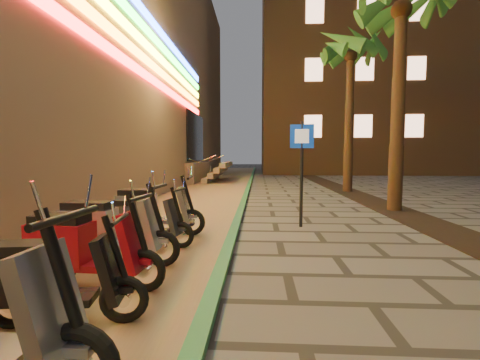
# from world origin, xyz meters

# --- Properties ---
(ground) EXTENTS (120.00, 120.00, 0.00)m
(ground) POSITION_xyz_m (0.00, 0.00, 0.00)
(ground) COLOR #474442
(ground) RESTS_ON ground
(parking_strip) EXTENTS (3.40, 60.00, 0.01)m
(parking_strip) POSITION_xyz_m (-2.60, 10.00, 0.01)
(parking_strip) COLOR #8C7251
(parking_strip) RESTS_ON ground
(green_curb) EXTENTS (0.18, 60.00, 0.10)m
(green_curb) POSITION_xyz_m (-0.90, 10.00, 0.05)
(green_curb) COLOR #2A7241
(green_curb) RESTS_ON ground
(planting_strip) EXTENTS (1.20, 40.00, 0.02)m
(planting_strip) POSITION_xyz_m (3.60, 5.00, 0.01)
(planting_strip) COLOR black
(planting_strip) RESTS_ON ground
(apartment_block) EXTENTS (18.00, 16.06, 25.00)m
(apartment_block) POSITION_xyz_m (9.00, 32.00, 12.50)
(apartment_block) COLOR brown
(apartment_block) RESTS_ON ground
(palm_c) EXTENTS (2.97, 3.02, 6.91)m
(palm_c) POSITION_xyz_m (3.60, 7.00, 5.73)
(palm_c) COLOR #472D19
(palm_c) RESTS_ON ground
(palm_d) EXTENTS (2.97, 3.02, 7.16)m
(palm_d) POSITION_xyz_m (3.60, 12.00, 5.94)
(palm_d) COLOR #472D19
(palm_d) RESTS_ON ground
(pedestrian_sign) EXTENTS (0.52, 0.12, 2.37)m
(pedestrian_sign) POSITION_xyz_m (0.56, 4.63, 1.53)
(pedestrian_sign) COLOR black
(pedestrian_sign) RESTS_ON ground
(scooter_5) EXTENTS (1.50, 0.63, 1.05)m
(scooter_5) POSITION_xyz_m (-2.37, 0.20, 0.46)
(scooter_5) COLOR black
(scooter_5) RESTS_ON ground
(scooter_6) EXTENTS (1.67, 0.58, 1.17)m
(scooter_6) POSITION_xyz_m (-2.51, 1.06, 0.51)
(scooter_6) COLOR black
(scooter_6) RESTS_ON ground
(scooter_7) EXTENTS (1.73, 0.61, 1.22)m
(scooter_7) POSITION_xyz_m (-2.60, 1.89, 0.53)
(scooter_7) COLOR black
(scooter_7) RESTS_ON ground
(scooter_8) EXTENTS (1.52, 0.61, 1.07)m
(scooter_8) POSITION_xyz_m (-2.44, 2.91, 0.46)
(scooter_8) COLOR black
(scooter_8) RESTS_ON ground
(scooter_9) EXTENTS (1.74, 0.62, 1.22)m
(scooter_9) POSITION_xyz_m (-2.55, 3.63, 0.53)
(scooter_9) COLOR black
(scooter_9) RESTS_ON ground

